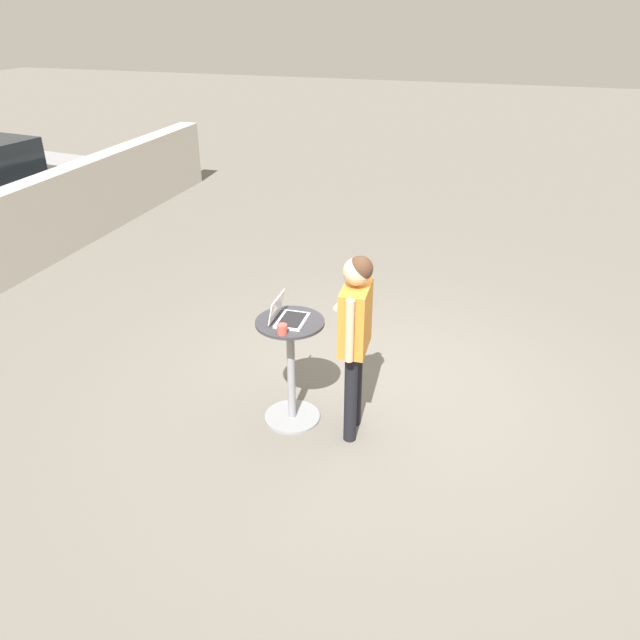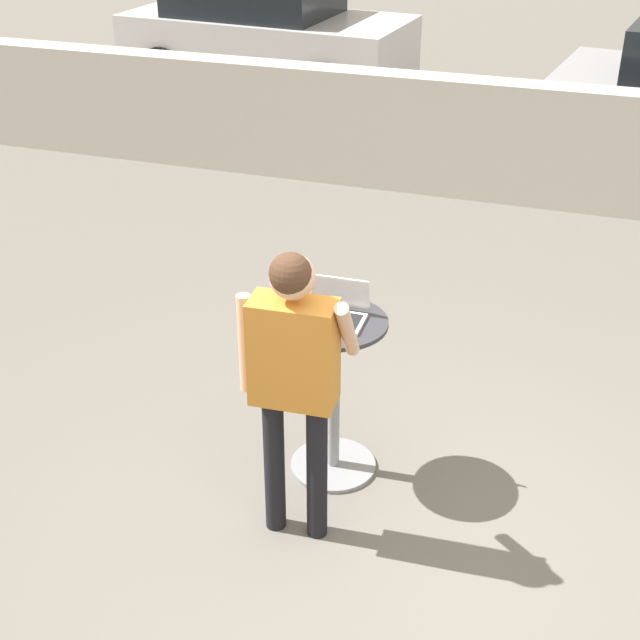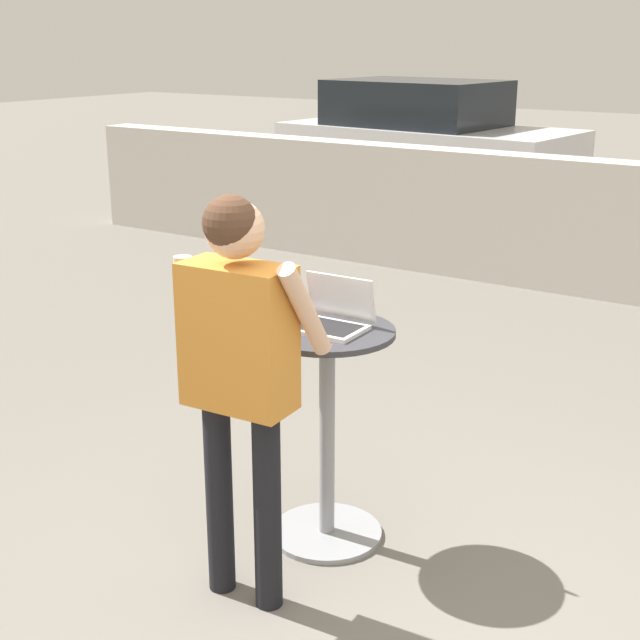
{
  "view_description": "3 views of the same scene",
  "coord_description": "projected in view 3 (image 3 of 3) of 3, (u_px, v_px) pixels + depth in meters",
  "views": [
    {
      "loc": [
        -4.94,
        -0.93,
        3.42
      ],
      "look_at": [
        -0.51,
        0.42,
        1.01
      ],
      "focal_mm": 35.0,
      "sensor_mm": 36.0,
      "label": 1
    },
    {
      "loc": [
        0.68,
        -3.34,
        3.36
      ],
      "look_at": [
        -0.52,
        0.24,
        1.24
      ],
      "focal_mm": 50.0,
      "sensor_mm": 36.0,
      "label": 2
    },
    {
      "loc": [
        1.38,
        -2.36,
        2.19
      ],
      "look_at": [
        -0.41,
        0.36,
        1.15
      ],
      "focal_mm": 50.0,
      "sensor_mm": 36.0,
      "label": 3
    }
  ],
  "objects": [
    {
      "name": "coffee_mug",
      "position": [
        281.0,
        312.0,
        3.89
      ],
      "size": [
        0.11,
        0.08,
        0.08
      ],
      "color": "#C14C42",
      "rests_on": "cafe_table"
    },
    {
      "name": "standing_person",
      "position": [
        238.0,
        353.0,
        3.33
      ],
      "size": [
        0.56,
        0.38,
        1.66
      ],
      "color": "black",
      "rests_on": "ground_plane"
    },
    {
      "name": "parked_car_near_street",
      "position": [
        424.0,
        143.0,
        11.74
      ],
      "size": [
        3.98,
        2.12,
        1.64
      ],
      "color": "silver",
      "rests_on": "ground_plane"
    },
    {
      "name": "laptop",
      "position": [
        330.0,
        317.0,
        3.8
      ],
      "size": [
        0.33,
        0.28,
        0.21
      ],
      "color": "silver",
      "rests_on": "cafe_table"
    },
    {
      "name": "cafe_table",
      "position": [
        327.0,
        424.0,
        3.93
      ],
      "size": [
        0.59,
        0.59,
        1.0
      ],
      "color": "gray",
      "rests_on": "ground_plane"
    }
  ]
}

